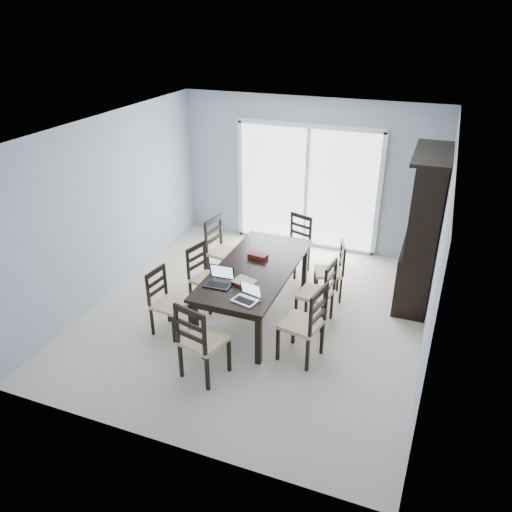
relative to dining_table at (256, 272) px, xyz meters
The scene contains 24 objects.
floor 0.67m from the dining_table, ahead, with size 5.00×5.00×0.00m, color beige.
ceiling 1.93m from the dining_table, ahead, with size 5.00×5.00×0.00m, color white.
back_wall 2.58m from the dining_table, 90.00° to the left, with size 4.50×0.02×2.60m, color #95A3B2.
wall_left 2.34m from the dining_table, behind, with size 0.02×5.00×2.60m, color #95A3B2.
wall_right 2.34m from the dining_table, ahead, with size 0.02×5.00×2.60m, color #95A3B2.
balcony 3.57m from the dining_table, 90.00° to the left, with size 4.50×2.00×0.10m, color gray.
railing 4.50m from the dining_table, 90.00° to the left, with size 4.50×0.06×1.10m, color #99999E.
dining_table is the anchor object (origin of this frame).
china_hutch 2.41m from the dining_table, 31.71° to the left, with size 0.50×1.38×2.20m.
sliding_door 2.51m from the dining_table, 90.00° to the left, with size 2.52×0.05×2.18m.
chair_left_near 1.26m from the dining_table, 141.20° to the right, with size 0.44×0.43×1.03m.
chair_left_mid 0.82m from the dining_table, behind, with size 0.49×0.48×1.05m.
chair_left_far 1.19m from the dining_table, 138.81° to the left, with size 0.52×0.50×1.15m.
chair_right_near 1.19m from the dining_table, 37.06° to the right, with size 0.53×0.52×1.18m.
chair_right_mid 0.92m from the dining_table, ahead, with size 0.47×0.46×1.10m.
chair_right_far 1.25m from the dining_table, 43.03° to the left, with size 0.50×0.49×1.02m.
chair_end_near 1.51m from the dining_table, 94.35° to the right, with size 0.53×0.54×1.17m.
chair_end_far 1.49m from the dining_table, 84.71° to the left, with size 0.52×0.53×1.08m.
laptop_dark 0.69m from the dining_table, 112.55° to the right, with size 0.34×0.25×0.23m.
laptop_silver 0.90m from the dining_table, 77.34° to the right, with size 0.34×0.28×0.20m.
book_stack 0.49m from the dining_table, 86.83° to the right, with size 0.34×0.29×0.05m.
cell_phone 0.83m from the dining_table, 83.52° to the right, with size 0.10×0.05×0.01m, color black.
game_box 0.28m from the dining_table, 104.06° to the left, with size 0.26×0.13×0.07m, color #551211.
hot_tub 3.47m from the dining_table, 95.53° to the left, with size 1.88×1.73×0.87m.
Camera 1 is at (2.12, -5.54, 3.89)m, focal length 35.00 mm.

